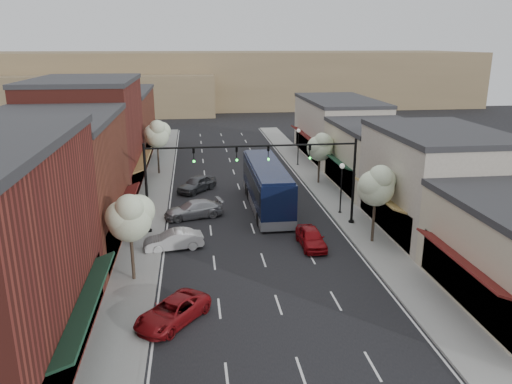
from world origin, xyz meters
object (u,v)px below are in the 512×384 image
object	(u,v)px
lamp_post_near	(342,180)
red_hatchback	(311,238)
tree_right_near	(377,184)
parked_car_b	(174,240)
tree_right_far	(320,146)
tree_left_far	(157,133)
parked_car_a	(172,312)
signal_mast_left	(178,174)
tree_left_near	(130,216)
lamp_post_far	(298,141)
parked_car_c	(194,209)
coach_bus	(267,185)
signal_mast_right	(325,169)
parked_car_d	(197,184)

from	to	relation	value
lamp_post_near	red_hatchback	distance (m)	8.13
tree_right_near	parked_car_b	world-z (taller)	tree_right_near
tree_right_far	lamp_post_near	bearing A→B (deg)	-93.31
red_hatchback	tree_right_far	bearing A→B (deg)	72.75
tree_left_far	parked_car_a	xyz separation A→B (m)	(2.47, -31.05, -3.98)
signal_mast_left	tree_left_near	size ratio (longest dim) A/B	1.44
tree_left_near	lamp_post_far	distance (m)	32.35
signal_mast_left	lamp_post_near	world-z (taller)	signal_mast_left
parked_car_a	tree_left_near	bearing A→B (deg)	154.49
tree_right_far	tree_left_near	distance (m)	25.99
signal_mast_left	parked_car_b	bearing A→B (deg)	-96.95
signal_mast_left	parked_car_c	size ratio (longest dim) A/B	1.68
lamp_post_far	coach_bus	world-z (taller)	lamp_post_far
tree_left_near	tree_left_far	world-z (taller)	tree_left_far
lamp_post_far	parked_car_c	xyz separation A→B (m)	(-12.38, -16.79, -2.29)
signal_mast_left	red_hatchback	size ratio (longest dim) A/B	2.01
signal_mast_left	tree_right_near	world-z (taller)	signal_mast_left
tree_right_far	red_hatchback	xyz separation A→B (m)	(-4.65, -16.08, -3.30)
lamp_post_far	lamp_post_near	bearing A→B (deg)	-90.00
lamp_post_near	coach_bus	bearing A→B (deg)	156.82
tree_right_far	lamp_post_far	bearing A→B (deg)	93.88
signal_mast_right	lamp_post_near	bearing A→B (deg)	48.95
parked_car_b	parked_car_c	bearing A→B (deg)	158.32
tree_left_far	parked_car_c	world-z (taller)	tree_left_far
signal_mast_right	red_hatchback	xyz separation A→B (m)	(-1.92, -4.13, -3.93)
tree_right_near	tree_left_far	xyz separation A→B (m)	(-16.60, 22.00, 0.15)
red_hatchback	parked_car_b	size ratio (longest dim) A/B	0.99
parked_car_d	red_hatchback	bearing A→B (deg)	-21.74
red_hatchback	parked_car_d	world-z (taller)	parked_car_d
parked_car_b	tree_left_near	bearing A→B (deg)	-34.38
signal_mast_right	parked_car_a	size ratio (longest dim) A/B	1.83
tree_right_far	red_hatchback	world-z (taller)	tree_right_far
tree_left_far	coach_bus	xyz separation A→B (m)	(10.11, -12.90, -2.56)
parked_car_a	lamp_post_near	bearing A→B (deg)	87.39
lamp_post_far	tree_right_near	bearing A→B (deg)	-88.70
tree_left_near	parked_car_b	world-z (taller)	tree_left_near
lamp_post_far	coach_bus	size ratio (longest dim) A/B	0.34
lamp_post_near	tree_left_far	bearing A→B (deg)	136.11
signal_mast_left	tree_right_near	xyz separation A→B (m)	(13.97, -4.05, -0.17)
red_hatchback	parked_car_b	xyz separation A→B (m)	(-9.72, 0.81, -0.01)
lamp_post_near	tree_right_near	bearing A→B (deg)	-85.23
red_hatchback	parked_car_a	xyz separation A→B (m)	(-9.48, -8.97, -0.07)
signal_mast_left	parked_car_b	distance (m)	5.17
signal_mast_left	parked_car_b	xyz separation A→B (m)	(-0.41, -3.32, -3.94)
tree_right_far	parked_car_b	size ratio (longest dim) A/B	1.31
lamp_post_near	parked_car_c	world-z (taller)	lamp_post_near
tree_left_far	coach_bus	size ratio (longest dim) A/B	0.47
signal_mast_right	parked_car_a	xyz separation A→B (m)	(-11.40, -13.11, -4.00)
signal_mast_left	coach_bus	xyz separation A→B (m)	(7.48, 5.05, -2.58)
lamp_post_far	parked_car_c	bearing A→B (deg)	-126.40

